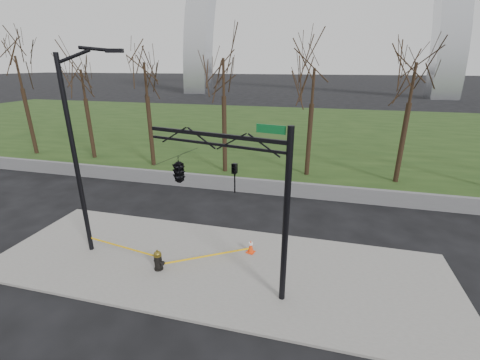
% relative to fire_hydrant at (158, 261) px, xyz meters
% --- Properties ---
extents(ground, '(500.00, 500.00, 0.00)m').
position_rel_fire_hydrant_xyz_m(ground, '(2.01, 0.85, -0.49)').
color(ground, black).
rests_on(ground, ground).
extents(sidewalk, '(18.00, 6.00, 0.10)m').
position_rel_fire_hydrant_xyz_m(sidewalk, '(2.01, 0.85, -0.44)').
color(sidewalk, gray).
rests_on(sidewalk, ground).
extents(grass_strip, '(120.00, 40.00, 0.06)m').
position_rel_fire_hydrant_xyz_m(grass_strip, '(2.01, 30.85, -0.46)').
color(grass_strip, '#1E3613').
rests_on(grass_strip, ground).
extents(guardrail, '(60.00, 0.30, 0.90)m').
position_rel_fire_hydrant_xyz_m(guardrail, '(2.01, 8.85, -0.04)').
color(guardrail, '#59595B').
rests_on(guardrail, ground).
extents(tree_row, '(45.81, 4.00, 8.96)m').
position_rel_fire_hydrant_xyz_m(tree_row, '(1.92, 12.85, 3.99)').
color(tree_row, black).
rests_on(tree_row, ground).
extents(fire_hydrant, '(0.53, 0.35, 0.85)m').
position_rel_fire_hydrant_xyz_m(fire_hydrant, '(0.00, 0.00, 0.00)').
color(fire_hydrant, black).
rests_on(fire_hydrant, sidewalk).
extents(traffic_cone, '(0.39, 0.39, 0.61)m').
position_rel_fire_hydrant_xyz_m(traffic_cone, '(3.20, 2.03, -0.09)').
color(traffic_cone, '#FF3D0D').
rests_on(traffic_cone, sidewalk).
extents(street_light, '(2.30, 0.95, 8.21)m').
position_rel_fire_hydrant_xyz_m(street_light, '(-3.30, 0.67, 4.20)').
color(street_light, black).
rests_on(street_light, ground).
extents(traffic_signal_mast, '(5.00, 2.54, 6.00)m').
position_rel_fire_hydrant_xyz_m(traffic_signal_mast, '(1.67, 0.26, 3.65)').
color(traffic_signal_mast, black).
rests_on(traffic_signal_mast, ground).
extents(caution_tape, '(6.71, 2.03, 0.44)m').
position_rel_fire_hydrant_xyz_m(caution_tape, '(-0.03, 0.67, -0.02)').
color(caution_tape, yellow).
rests_on(caution_tape, ground).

